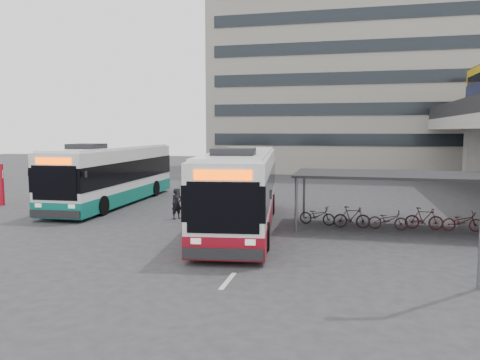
# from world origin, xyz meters

# --- Properties ---
(ground) EXTENTS (120.00, 120.00, 0.00)m
(ground) POSITION_xyz_m (0.00, 0.00, 0.00)
(ground) COLOR #28282B
(ground) RESTS_ON ground
(bike_shelter) EXTENTS (10.00, 4.00, 2.54)m
(bike_shelter) POSITION_xyz_m (8.47, 3.00, 1.44)
(bike_shelter) COLOR #595B60
(bike_shelter) RESTS_ON ground
(office_block) EXTENTS (30.00, 15.00, 25.00)m
(office_block) POSITION_xyz_m (6.00, 36.00, 12.50)
(office_block) COLOR gray
(office_block) RESTS_ON ground
(road_markings) EXTENTS (0.15, 7.60, 0.01)m
(road_markings) POSITION_xyz_m (2.50, -3.00, 0.01)
(road_markings) COLOR beige
(road_markings) RESTS_ON ground
(bus_main) EXTENTS (4.47, 13.08, 3.79)m
(bus_main) POSITION_xyz_m (1.12, 1.70, 1.76)
(bus_main) COLOR white
(bus_main) RESTS_ON ground
(bus_teal) EXTENTS (3.30, 12.84, 3.77)m
(bus_teal) POSITION_xyz_m (-8.18, 6.96, 1.75)
(bus_teal) COLOR white
(bus_teal) RESTS_ON ground
(pedestrian) EXTENTS (0.65, 0.68, 1.56)m
(pedestrian) POSITION_xyz_m (-2.56, 2.98, 0.78)
(pedestrian) COLOR black
(pedestrian) RESTS_ON ground
(sign_totem_mid) EXTENTS (0.54, 0.20, 2.49)m
(sign_totem_mid) POSITION_xyz_m (-14.51, 4.71, 1.29)
(sign_totem_mid) COLOR #A40A19
(sign_totem_mid) RESTS_ON ground
(sign_totem_north) EXTENTS (0.55, 0.31, 2.57)m
(sign_totem_north) POSITION_xyz_m (-13.19, 7.65, 1.33)
(sign_totem_north) COLOR #A40A19
(sign_totem_north) RESTS_ON ground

